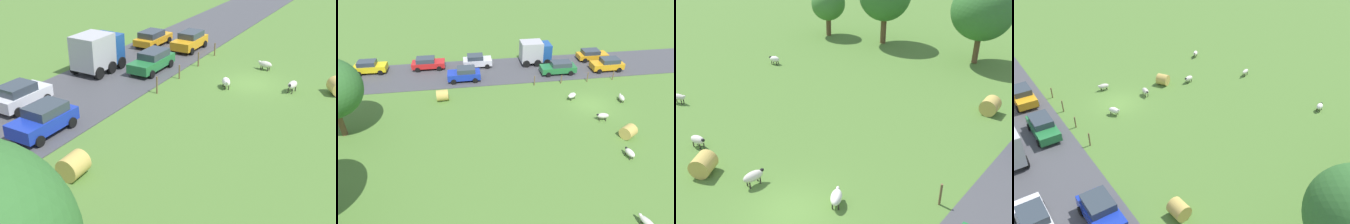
{
  "view_description": "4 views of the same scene",
  "coord_description": "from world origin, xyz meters",
  "views": [
    {
      "loc": [
        -8.96,
        28.54,
        11.58
      ],
      "look_at": [
        1.13,
        10.83,
        1.85
      ],
      "focal_mm": 44.54,
      "sensor_mm": 36.0,
      "label": 1
    },
    {
      "loc": [
        -25.1,
        13.26,
        16.62
      ],
      "look_at": [
        -2.76,
        9.87,
        1.79
      ],
      "focal_mm": 30.99,
      "sensor_mm": 36.0,
      "label": 2
    },
    {
      "loc": [
        11.18,
        -9.16,
        13.21
      ],
      "look_at": [
        -2.69,
        7.22,
        1.61
      ],
      "focal_mm": 41.33,
      "sensor_mm": 36.0,
      "label": 3
    },
    {
      "loc": [
        13.25,
        30.8,
        19.19
      ],
      "look_at": [
        -3.02,
        6.99,
        1.41
      ],
      "focal_mm": 39.83,
      "sensor_mm": 36.0,
      "label": 4
    }
  ],
  "objects": [
    {
      "name": "fence_post_3",
      "position": [
        5.27,
        5.16,
        0.63
      ],
      "size": [
        0.12,
        0.12,
        1.26
      ],
      "primitive_type": "cylinder",
      "color": "brown",
      "rests_on": "ground_plane"
    },
    {
      "name": "fence_post_0",
      "position": [
        5.27,
        -4.9,
        0.57
      ],
      "size": [
        0.12,
        0.12,
        1.15
      ],
      "primitive_type": "cylinder",
      "color": "brown",
      "rests_on": "ground_plane"
    },
    {
      "name": "hay_bale_0",
      "position": [
        3.41,
        16.04,
        0.6
      ],
      "size": [
        1.29,
        1.35,
        1.21
      ],
      "primitive_type": "cylinder",
      "rotation": [
        1.57,
        0.0,
        0.07
      ],
      "color": "tan",
      "rests_on": "ground_plane"
    },
    {
      "name": "car_7",
      "position": [
        8.01,
        1.33,
        0.89
      ],
      "size": [
        2.06,
        4.54,
        1.6
      ],
      "color": "#237238",
      "rests_on": "road_strip"
    },
    {
      "name": "truck_0",
      "position": [
        11.68,
        3.65,
        1.73
      ],
      "size": [
        2.7,
        4.08,
        3.11
      ],
      "color": "#1E4C99",
      "rests_on": "road_strip"
    },
    {
      "name": "fence_post_2",
      "position": [
        5.27,
        1.81,
        0.56
      ],
      "size": [
        0.12,
        0.12,
        1.12
      ],
      "primitive_type": "cylinder",
      "color": "brown",
      "rests_on": "ground_plane"
    },
    {
      "name": "sheep_0",
      "position": [
        1.39,
        1.82,
        0.5
      ],
      "size": [
        1.06,
        1.23,
        0.79
      ],
      "color": "white",
      "rests_on": "ground_plane"
    },
    {
      "name": "road_strip",
      "position": [
        9.95,
        0.0,
        0.03
      ],
      "size": [
        8.0,
        80.0,
        0.06
      ],
      "primitive_type": "cube",
      "color": "#47474C",
      "rests_on": "ground_plane"
    },
    {
      "name": "fence_post_1",
      "position": [
        5.27,
        -1.55,
        0.62
      ],
      "size": [
        0.12,
        0.12,
        1.23
      ],
      "primitive_type": "cylinder",
      "color": "brown",
      "rests_on": "ground_plane"
    },
    {
      "name": "car_2",
      "position": [
        7.87,
        13.46,
        0.92
      ],
      "size": [
        2.17,
        4.01,
        1.66
      ],
      "color": "#1933B2",
      "rests_on": "road_strip"
    },
    {
      "name": "car_5",
      "position": [
        8.02,
        -5.37,
        0.91
      ],
      "size": [
        2.1,
        4.19,
        1.65
      ],
      "color": "orange",
      "rests_on": "road_strip"
    },
    {
      "name": "sheep_1",
      "position": [
        -3.01,
        0.18,
        0.56
      ],
      "size": [
        0.67,
        1.28,
        0.83
      ],
      "color": "beige",
      "rests_on": "ground_plane"
    },
    {
      "name": "ground_plane",
      "position": [
        0.0,
        0.0,
        0.0
      ],
      "size": [
        160.0,
        160.0,
        0.0
      ],
      "primitive_type": "plane",
      "color": "#517A33"
    },
    {
      "name": "car_0",
      "position": [
        11.66,
        -4.68,
        0.84
      ],
      "size": [
        2.14,
        4.24,
        1.48
      ],
      "color": "orange",
      "rests_on": "road_strip"
    },
    {
      "name": "sheep_3",
      "position": [
        0.13,
        -3.42,
        0.49
      ],
      "size": [
        1.24,
        0.66,
        0.75
      ],
      "color": "beige",
      "rests_on": "ground_plane"
    },
    {
      "name": "car_8",
      "position": [
        11.72,
        11.66,
        0.92
      ],
      "size": [
        2.11,
        3.81,
        1.66
      ],
      "color": "silver",
      "rests_on": "road_strip"
    }
  ]
}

